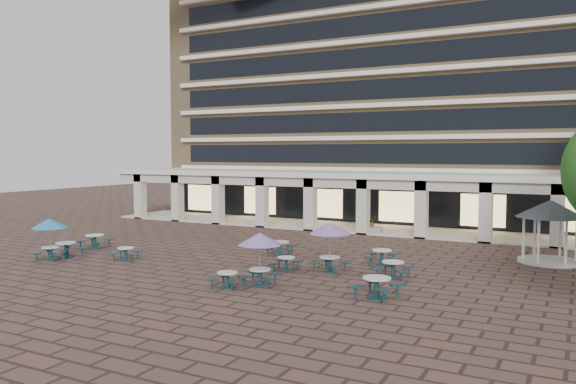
% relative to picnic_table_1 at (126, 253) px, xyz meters
% --- Properties ---
extents(ground, '(120.00, 120.00, 0.00)m').
position_rel_picnic_table_1_xyz_m(ground, '(6.00, 2.97, -0.40)').
color(ground, brown).
rests_on(ground, ground).
extents(apartment_building, '(40.00, 15.50, 25.20)m').
position_rel_picnic_table_1_xyz_m(apartment_building, '(6.00, 28.44, 12.20)').
color(apartment_building, tan).
rests_on(apartment_building, ground).
extents(retail_arcade, '(42.00, 6.60, 4.40)m').
position_rel_picnic_table_1_xyz_m(retail_arcade, '(6.00, 17.77, 2.60)').
color(retail_arcade, white).
rests_on(retail_arcade, ground).
extents(picnic_table_1, '(1.84, 1.84, 0.68)m').
position_rel_picnic_table_1_xyz_m(picnic_table_1, '(0.00, 0.00, 0.00)').
color(picnic_table_1, '#163B43').
rests_on(picnic_table_1, ground).
extents(picnic_table_2, '(1.63, 1.63, 0.69)m').
position_rel_picnic_table_1_xyz_m(picnic_table_2, '(8.52, -2.73, 0.01)').
color(picnic_table_2, '#163B43').
rests_on(picnic_table_2, ground).
extents(picnic_table_3, '(2.11, 2.11, 0.86)m').
position_rel_picnic_table_1_xyz_m(picnic_table_3, '(14.86, -1.42, 0.11)').
color(picnic_table_3, '#163B43').
rests_on(picnic_table_3, ground).
extents(picnic_table_4, '(1.96, 1.96, 2.26)m').
position_rel_picnic_table_1_xyz_m(picnic_table_4, '(-3.71, -1.88, 1.52)').
color(picnic_table_4, '#163B43').
rests_on(picnic_table_4, ground).
extents(picnic_table_5, '(1.94, 1.94, 0.83)m').
position_rel_picnic_table_1_xyz_m(picnic_table_5, '(-3.61, -0.94, 0.09)').
color(picnic_table_5, '#163B43').
rests_on(picnic_table_5, ground).
extents(picnic_table_6, '(2.02, 2.02, 2.33)m').
position_rel_picnic_table_1_xyz_m(picnic_table_6, '(9.51, -1.64, 1.58)').
color(picnic_table_6, '#163B43').
rests_on(picnic_table_6, ground).
extents(picnic_table_7, '(1.75, 1.75, 0.68)m').
position_rel_picnic_table_1_xyz_m(picnic_table_7, '(9.09, 1.65, 0.00)').
color(picnic_table_7, '#163B43').
rests_on(picnic_table_7, ground).
extents(picnic_table_8, '(2.11, 2.11, 0.82)m').
position_rel_picnic_table_1_xyz_m(picnic_table_8, '(-4.45, 1.98, 0.09)').
color(picnic_table_8, '#163B43').
rests_on(picnic_table_8, ground).
extents(picnic_table_9, '(2.12, 2.12, 0.80)m').
position_rel_picnic_table_1_xyz_m(picnic_table_9, '(6.82, 5.14, 0.07)').
color(picnic_table_9, '#163B43').
rests_on(picnic_table_9, ground).
extents(picnic_table_10, '(1.78, 1.78, 0.78)m').
position_rel_picnic_table_1_xyz_m(picnic_table_10, '(14.32, 2.50, 0.06)').
color(picnic_table_10, '#163B43').
rests_on(picnic_table_10, ground).
extents(picnic_table_11, '(2.11, 2.11, 2.44)m').
position_rel_picnic_table_1_xyz_m(picnic_table_11, '(11.15, 2.35, 1.67)').
color(picnic_table_11, '#163B43').
rests_on(picnic_table_11, ground).
extents(picnic_table_13, '(2.05, 2.05, 0.78)m').
position_rel_picnic_table_1_xyz_m(picnic_table_13, '(12.84, 5.33, 0.06)').
color(picnic_table_13, '#163B43').
rests_on(picnic_table_13, ground).
extents(gazebo, '(3.58, 3.58, 3.33)m').
position_rel_picnic_table_1_xyz_m(gazebo, '(20.62, 9.94, 2.11)').
color(gazebo, beige).
rests_on(gazebo, ground).
extents(planter_left, '(1.50, 0.63, 1.20)m').
position_rel_picnic_table_1_xyz_m(planter_left, '(3.26, 15.87, 0.06)').
color(planter_left, gray).
rests_on(planter_left, ground).
extents(planter_right, '(1.50, 0.68, 1.20)m').
position_rel_picnic_table_1_xyz_m(planter_right, '(8.61, 15.87, 0.06)').
color(planter_right, gray).
rests_on(planter_right, ground).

